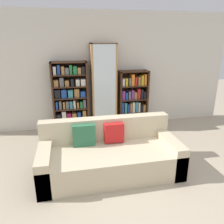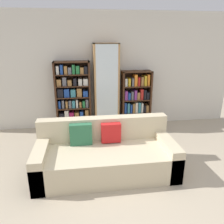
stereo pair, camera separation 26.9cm
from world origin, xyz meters
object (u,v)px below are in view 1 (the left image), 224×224
display_cabinet (104,88)px  bookshelf_right (133,100)px  couch (109,155)px  bookshelf_left (70,98)px  wine_bottle (136,126)px

display_cabinet → bookshelf_right: bearing=1.3°
couch → display_cabinet: size_ratio=1.10×
bookshelf_left → wine_bottle: bearing=-19.0°
couch → bookshelf_left: 2.03m
bookshelf_left → display_cabinet: (0.78, -0.02, 0.21)m
couch → bookshelf_right: bookshelf_right is taller
display_cabinet → bookshelf_right: (0.73, 0.02, -0.34)m
wine_bottle → display_cabinet: bearing=144.0°
bookshelf_left → wine_bottle: size_ratio=4.20×
display_cabinet → wine_bottle: size_ratio=5.21×
couch → display_cabinet: (0.24, 1.87, 0.72)m
wine_bottle → bookshelf_right: bearing=82.4°
couch → bookshelf_left: size_ratio=1.36×
wine_bottle → couch: bearing=-122.7°
couch → bookshelf_left: bearing=106.0°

